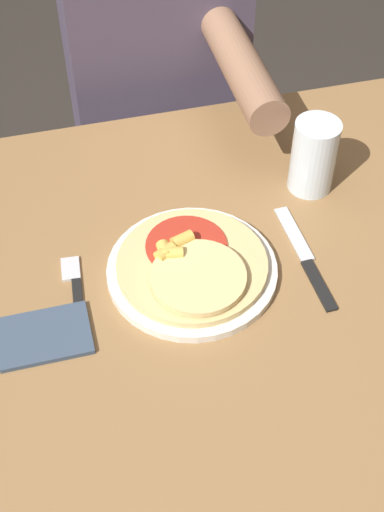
% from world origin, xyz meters
% --- Properties ---
extents(ground_plane, '(8.00, 8.00, 0.00)m').
position_xyz_m(ground_plane, '(0.00, 0.00, 0.00)').
color(ground_plane, '#2D2823').
extents(dining_table, '(0.96, 0.89, 0.73)m').
position_xyz_m(dining_table, '(0.00, 0.00, 0.62)').
color(dining_table, olive).
rests_on(dining_table, ground_plane).
extents(plate, '(0.26, 0.26, 0.01)m').
position_xyz_m(plate, '(-0.02, 0.04, 0.74)').
color(plate, silver).
rests_on(plate, dining_table).
extents(pizza, '(0.23, 0.23, 0.04)m').
position_xyz_m(pizza, '(-0.02, 0.04, 0.76)').
color(pizza, '#DBBC7A').
rests_on(pizza, plate).
extents(fork, '(0.03, 0.18, 0.00)m').
position_xyz_m(fork, '(-0.20, 0.04, 0.74)').
color(fork, black).
rests_on(fork, dining_table).
extents(knife, '(0.03, 0.22, 0.00)m').
position_xyz_m(knife, '(0.16, 0.03, 0.74)').
color(knife, black).
rests_on(knife, dining_table).
extents(drinking_glass, '(0.08, 0.08, 0.13)m').
position_xyz_m(drinking_glass, '(0.22, 0.18, 0.80)').
color(drinking_glass, silver).
rests_on(drinking_glass, dining_table).
extents(napkin, '(0.13, 0.09, 0.01)m').
position_xyz_m(napkin, '(-0.25, -0.02, 0.74)').
color(napkin, '#38475B').
rests_on(napkin, dining_table).
extents(person_diner, '(0.35, 0.52, 1.19)m').
position_xyz_m(person_diner, '(0.05, 0.63, 0.70)').
color(person_diner, '#2D2D38').
rests_on(person_diner, ground_plane).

